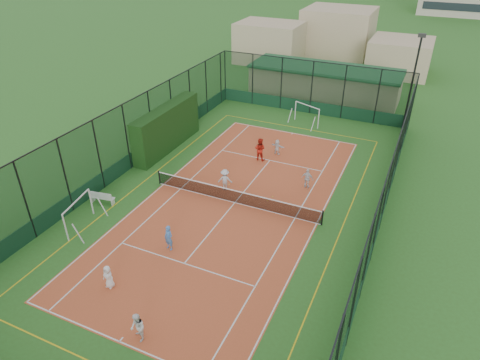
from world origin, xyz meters
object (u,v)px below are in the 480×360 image
object	(u,v)px
floodlight_ne	(412,84)
white_bench	(102,197)
futsal_goal_far	(307,115)
child_far_left	(225,180)
child_near_left	(108,277)
child_near_mid	(169,238)
coach	(260,149)
child_far_right	(307,178)
child_far_back	(277,147)
futsal_goal_near	(79,214)
child_near_right	(138,328)
clubhouse	(324,82)

from	to	relation	value
floodlight_ne	white_bench	distance (m)	26.24
floodlight_ne	futsal_goal_far	distance (m)	9.05
white_bench	child_far_left	world-z (taller)	child_far_left
white_bench	child_far_left	size ratio (longest dim) A/B	1.06
white_bench	child_far_left	bearing A→B (deg)	26.82
child_near_left	child_far_left	xyz separation A→B (m)	(1.23, 10.59, 0.13)
futsal_goal_far	child_near_mid	bearing A→B (deg)	-72.05
white_bench	floodlight_ne	bearing A→B (deg)	41.53
futsal_goal_far	coach	xyz separation A→B (m)	(-1.25, -8.10, 0.00)
child_far_right	child_far_back	world-z (taller)	child_far_right
white_bench	child_far_right	xyz separation A→B (m)	(11.52, 7.32, 0.26)
child_far_back	child_near_mid	bearing A→B (deg)	92.67
futsal_goal_far	child_far_left	size ratio (longest dim) A/B	1.80
white_bench	child_far_back	bearing A→B (deg)	45.43
child_near_left	futsal_goal_far	bearing A→B (deg)	86.91
child_near_mid	child_far_right	distance (m)	10.72
futsal_goal_near	child_near_right	world-z (taller)	futsal_goal_near
child_far_back	coach	bearing A→B (deg)	66.85
futsal_goal_near	child_near_right	distance (m)	9.61
futsal_goal_far	child_far_back	world-z (taller)	futsal_goal_far
child_near_right	white_bench	bearing A→B (deg)	173.60
clubhouse	child_near_right	distance (m)	33.43
white_bench	child_near_left	size ratio (longest dim) A/B	1.27
futsal_goal_far	child_near_mid	xyz separation A→B (m)	(-1.83, -19.99, -0.13)
clubhouse	child_far_back	xyz separation A→B (m)	(0.11, -14.36, -0.95)
child_near_left	child_near_mid	distance (m)	3.88
child_far_right	white_bench	bearing A→B (deg)	36.28
futsal_goal_near	child_far_left	world-z (taller)	futsal_goal_near
coach	clubhouse	bearing A→B (deg)	-92.05
child_far_left	child_far_back	bearing A→B (deg)	-120.28
coach	child_near_right	bearing A→B (deg)	95.73
child_far_left	child_near_right	bearing A→B (deg)	81.02
child_near_right	child_near_left	bearing A→B (deg)	-175.73
clubhouse	coach	world-z (taller)	clubhouse
floodlight_ne	child_far_right	xyz separation A→B (m)	(-4.88, -12.84, -3.40)
futsal_goal_near	futsal_goal_far	size ratio (longest dim) A/B	1.02
child_near_mid	child_far_right	bearing A→B (deg)	74.49
child_far_left	coach	world-z (taller)	coach
clubhouse	coach	distance (m)	15.82
child_near_left	futsal_goal_near	bearing A→B (deg)	149.79
futsal_goal_near	child_near_left	world-z (taller)	futsal_goal_near
child_far_left	child_far_right	xyz separation A→B (m)	(5.00, 2.56, -0.06)
child_near_left	child_near_right	world-z (taller)	child_near_right
white_bench	futsal_goal_near	bearing A→B (deg)	-88.27
futsal_goal_far	floodlight_ne	bearing A→B (deg)	38.86
floodlight_ne	clubhouse	distance (m)	10.47
clubhouse	futsal_goal_near	xyz separation A→B (m)	(-7.30, -28.13, -0.66)
child_near_left	child_far_right	size ratio (longest dim) A/B	0.90
futsal_goal_near	child_near_right	xyz separation A→B (m)	(8.02, -5.28, -0.17)
child_near_left	child_near_right	distance (m)	3.82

